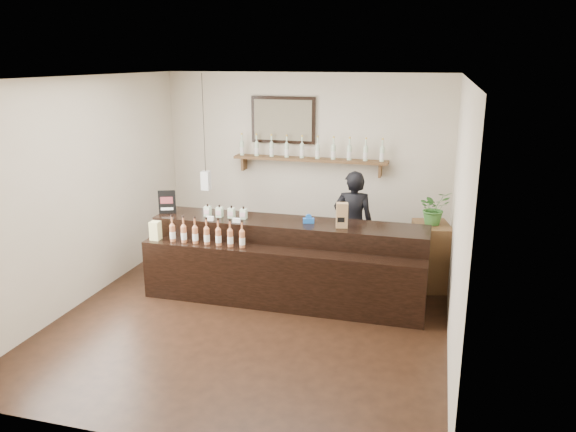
% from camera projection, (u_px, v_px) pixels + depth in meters
% --- Properties ---
extents(ground, '(5.00, 5.00, 0.00)m').
position_uv_depth(ground, '(257.00, 313.00, 6.85)').
color(ground, black).
rests_on(ground, ground).
extents(room_shell, '(5.00, 5.00, 5.00)m').
position_uv_depth(room_shell, '(254.00, 176.00, 6.39)').
color(room_shell, beige).
rests_on(room_shell, ground).
extents(back_wall_decor, '(2.66, 0.96, 1.69)m').
position_uv_depth(back_wall_decor, '(293.00, 142.00, 8.62)').
color(back_wall_decor, '#55381D').
rests_on(back_wall_decor, ground).
extents(counter, '(3.54, 0.95, 1.16)m').
position_uv_depth(counter, '(286.00, 263.00, 7.20)').
color(counter, black).
rests_on(counter, ground).
extents(promo_sign, '(0.22, 0.10, 0.32)m').
position_uv_depth(promo_sign, '(167.00, 202.00, 7.49)').
color(promo_sign, black).
rests_on(promo_sign, counter).
extents(paper_bag, '(0.16, 0.13, 0.31)m').
position_uv_depth(paper_bag, '(342.00, 215.00, 6.87)').
color(paper_bag, '#987349').
rests_on(paper_bag, counter).
extents(tape_dispenser, '(0.15, 0.09, 0.12)m').
position_uv_depth(tape_dispenser, '(309.00, 220.00, 7.08)').
color(tape_dispenser, blue).
rests_on(tape_dispenser, counter).
extents(side_cabinet, '(0.57, 0.69, 0.88)m').
position_uv_depth(side_cabinet, '(430.00, 256.00, 7.53)').
color(side_cabinet, '#55381D').
rests_on(side_cabinet, ground).
extents(potted_plant, '(0.53, 0.52, 0.45)m').
position_uv_depth(potted_plant, '(434.00, 208.00, 7.35)').
color(potted_plant, '#38712D').
rests_on(potted_plant, side_cabinet).
extents(shopkeeper, '(0.65, 0.46, 1.72)m').
position_uv_depth(shopkeeper, '(353.00, 217.00, 7.82)').
color(shopkeeper, black).
rests_on(shopkeeper, ground).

